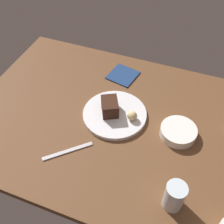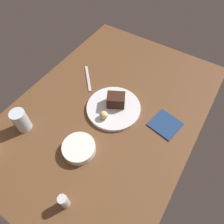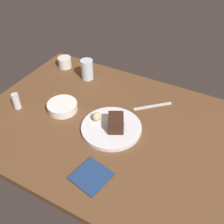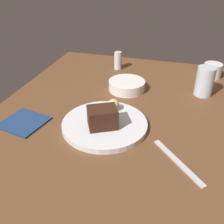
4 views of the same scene
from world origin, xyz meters
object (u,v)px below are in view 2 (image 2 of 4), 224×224
(chocolate_cake_slice, at_px, (116,100))
(water_glass, at_px, (21,120))
(salt_shaker, at_px, (64,201))
(side_bowl, at_px, (79,148))
(folded_napkin, at_px, (165,124))
(dessert_plate, at_px, (114,108))
(bread_roll, at_px, (104,115))
(butter_knife, at_px, (88,78))

(chocolate_cake_slice, distance_m, water_glass, 0.43)
(salt_shaker, height_order, side_bowl, salt_shaker)
(salt_shaker, bearing_deg, folded_napkin, 161.94)
(dessert_plate, xyz_separation_m, chocolate_cake_slice, (-0.02, -0.00, 0.04))
(bread_roll, bearing_deg, salt_shaker, 12.96)
(dessert_plate, bearing_deg, water_glass, -43.47)
(bread_roll, distance_m, side_bowl, 0.19)
(chocolate_cake_slice, distance_m, butter_knife, 0.24)
(chocolate_cake_slice, height_order, water_glass, water_glass)
(butter_knife, height_order, folded_napkin, folded_napkin)
(side_bowl, bearing_deg, dessert_plate, 178.72)
(dessert_plate, bearing_deg, butter_knife, -113.75)
(water_glass, distance_m, folded_napkin, 0.65)
(dessert_plate, bearing_deg, bread_roll, -4.02)
(dessert_plate, bearing_deg, side_bowl, -1.28)
(dessert_plate, distance_m, water_glass, 0.42)
(water_glass, xyz_separation_m, side_bowl, (-0.04, 0.28, -0.04))
(water_glass, xyz_separation_m, folded_napkin, (-0.36, 0.54, -0.05))
(side_bowl, distance_m, folded_napkin, 0.40)
(salt_shaker, relative_size, butter_knife, 0.41)
(chocolate_cake_slice, distance_m, side_bowl, 0.29)
(chocolate_cake_slice, bearing_deg, dessert_plate, 1.27)
(dessert_plate, bearing_deg, folded_napkin, 101.82)
(salt_shaker, bearing_deg, dessert_plate, -169.78)
(dessert_plate, height_order, side_bowl, side_bowl)
(water_glass, bearing_deg, chocolate_cake_slice, 138.50)
(side_bowl, relative_size, butter_knife, 0.73)
(salt_shaker, distance_m, side_bowl, 0.22)
(butter_knife, relative_size, folded_napkin, 1.52)
(butter_knife, bearing_deg, salt_shaker, -13.82)
(butter_knife, bearing_deg, water_glass, -51.40)
(salt_shaker, distance_m, folded_napkin, 0.54)
(side_bowl, bearing_deg, salt_shaker, 24.36)
(bread_roll, distance_m, salt_shaker, 0.39)
(water_glass, height_order, butter_knife, water_glass)
(chocolate_cake_slice, height_order, salt_shaker, salt_shaker)
(water_glass, distance_m, side_bowl, 0.29)
(dessert_plate, height_order, bread_roll, bread_roll)
(chocolate_cake_slice, xyz_separation_m, side_bowl, (0.28, -0.01, -0.03))
(chocolate_cake_slice, bearing_deg, water_glass, -41.50)
(bread_roll, bearing_deg, butter_knife, -128.38)
(chocolate_cake_slice, relative_size, salt_shaker, 1.07)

